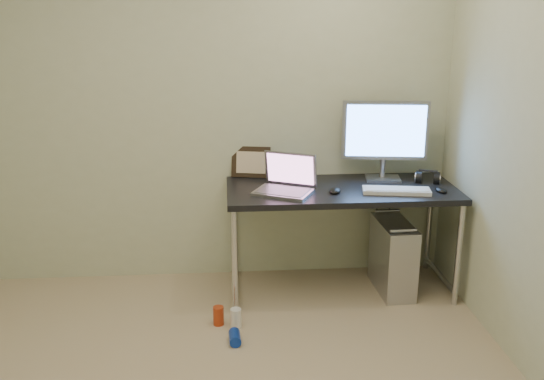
{
  "coord_description": "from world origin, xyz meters",
  "views": [
    {
      "loc": [
        0.16,
        -2.46,
        1.92
      ],
      "look_at": [
        0.44,
        1.06,
        0.85
      ],
      "focal_mm": 40.0,
      "sensor_mm": 36.0,
      "label": 1
    }
  ],
  "objects": [
    {
      "name": "laptop",
      "position": [
        0.55,
        1.35,
        0.81
      ],
      "size": [
        0.45,
        0.42,
        0.25
      ],
      "rotation": [
        0.0,
        0.0,
        -0.46
      ],
      "color": "#9E9EA4",
      "rests_on": "desk"
    },
    {
      "name": "headphones",
      "position": [
        1.56,
        1.49,
        0.78
      ],
      "size": [
        0.19,
        0.11,
        0.11
      ],
      "rotation": [
        0.0,
        0.0,
        -0.35
      ],
      "color": "black",
      "rests_on": "desk"
    },
    {
      "name": "cable_b",
      "position": [
        1.35,
        1.68,
        0.38
      ],
      "size": [
        0.02,
        0.11,
        0.71
      ],
      "primitive_type": "cylinder",
      "rotation": [
        0.14,
        0.0,
        0.09
      ],
      "color": "black",
      "rests_on": "ground"
    },
    {
      "name": "picture_frame",
      "position": [
        0.34,
        1.73,
        0.86
      ],
      "size": [
        0.29,
        0.13,
        0.22
      ],
      "primitive_type": "cube",
      "rotation": [
        -0.21,
        0.0,
        -0.2
      ],
      "color": "black",
      "rests_on": "desk"
    },
    {
      "name": "can_red",
      "position": [
        0.09,
        0.96,
        0.06
      ],
      "size": [
        0.09,
        0.09,
        0.12
      ],
      "primitive_type": "cylinder",
      "rotation": [
        0.0,
        0.0,
        0.5
      ],
      "color": "#B23716",
      "rests_on": "ground"
    },
    {
      "name": "mouse_right",
      "position": [
        1.57,
        1.26,
        0.77
      ],
      "size": [
        0.08,
        0.12,
        0.04
      ],
      "primitive_type": "ellipsoid",
      "rotation": [
        0.0,
        0.0,
        0.12
      ],
      "color": "black",
      "rests_on": "desk"
    },
    {
      "name": "keyboard",
      "position": [
        1.27,
        1.27,
        0.76
      ],
      "size": [
        0.46,
        0.21,
        0.03
      ],
      "primitive_type": "cube",
      "rotation": [
        0.0,
        0.0,
        -0.17
      ],
      "color": "silver",
      "rests_on": "desk"
    },
    {
      "name": "desk",
      "position": [
        0.94,
        1.41,
        0.67
      ],
      "size": [
        1.55,
        0.68,
        0.75
      ],
      "color": "black",
      "rests_on": "ground"
    },
    {
      "name": "can_blue",
      "position": [
        0.19,
        0.74,
        0.03
      ],
      "size": [
        0.08,
        0.13,
        0.07
      ],
      "primitive_type": "cylinder",
      "rotation": [
        1.57,
        0.0,
        0.05
      ],
      "color": "#1033A9",
      "rests_on": "ground"
    },
    {
      "name": "can_white",
      "position": [
        0.2,
        0.92,
        0.06
      ],
      "size": [
        0.08,
        0.08,
        0.13
      ],
      "primitive_type": "cylinder",
      "rotation": [
        0.0,
        0.0,
        0.12
      ],
      "color": "white",
      "rests_on": "ground"
    },
    {
      "name": "monitor",
      "position": [
        1.26,
        1.59,
        1.08
      ],
      "size": [
        0.59,
        0.2,
        0.56
      ],
      "rotation": [
        0.0,
        0.0,
        -0.14
      ],
      "color": "#9E9EA4",
      "rests_on": "desk"
    },
    {
      "name": "mouse_left",
      "position": [
        0.87,
        1.3,
        0.77
      ],
      "size": [
        0.11,
        0.13,
        0.04
      ],
      "primitive_type": "ellipsoid",
      "rotation": [
        0.0,
        0.0,
        -0.31
      ],
      "color": "black",
      "rests_on": "desk"
    },
    {
      "name": "cable_a",
      "position": [
        1.26,
        1.7,
        0.4
      ],
      "size": [
        0.01,
        0.16,
        0.69
      ],
      "primitive_type": "cylinder",
      "rotation": [
        0.21,
        0.0,
        0.0
      ],
      "color": "black",
      "rests_on": "ground"
    },
    {
      "name": "webcam",
      "position": [
        0.51,
        1.71,
        0.84
      ],
      "size": [
        0.04,
        0.03,
        0.12
      ],
      "rotation": [
        0.0,
        0.0,
        0.04
      ],
      "color": "silver",
      "rests_on": "desk"
    },
    {
      "name": "tower_computer",
      "position": [
        1.31,
        1.37,
        0.25
      ],
      "size": [
        0.23,
        0.49,
        0.53
      ],
      "rotation": [
        0.0,
        0.0,
        0.04
      ],
      "color": "#B7B6BB",
      "rests_on": "ground"
    },
    {
      "name": "wall_back",
      "position": [
        0.0,
        1.75,
        1.25
      ],
      "size": [
        3.5,
        0.02,
        2.5
      ],
      "primitive_type": "cube",
      "color": "beige",
      "rests_on": "ground"
    }
  ]
}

